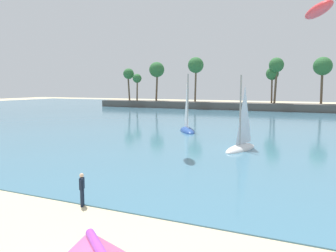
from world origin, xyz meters
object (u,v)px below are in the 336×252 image
object	(u,v)px
person_at_waterline	(82,188)
sailboat_near_shore	(241,142)
sailboat_mid_bay	(187,126)
kite_aloft_high_over_bay	(318,10)

from	to	relation	value
person_at_waterline	sailboat_near_shore	bearing A→B (deg)	77.45
sailboat_mid_bay	sailboat_near_shore	bearing A→B (deg)	-46.60
person_at_waterline	kite_aloft_high_over_bay	xyz separation A→B (m)	(10.13, 7.87, 9.13)
sailboat_near_shore	sailboat_mid_bay	size ratio (longest dim) A/B	0.93
sailboat_near_shore	kite_aloft_high_over_bay	xyz separation A→B (m)	(6.15, -9.99, 9.31)
person_at_waterline	sailboat_mid_bay	world-z (taller)	sailboat_mid_bay
sailboat_near_shore	sailboat_mid_bay	world-z (taller)	sailboat_mid_bay
kite_aloft_high_over_bay	sailboat_near_shore	bearing A→B (deg)	19.61
kite_aloft_high_over_bay	sailboat_mid_bay	bearing A→B (deg)	25.85
person_at_waterline	kite_aloft_high_over_bay	world-z (taller)	kite_aloft_high_over_bay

